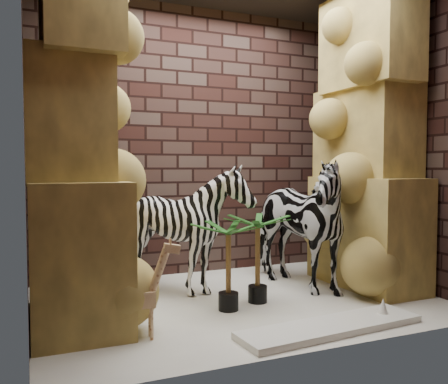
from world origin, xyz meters
name	(u,v)px	position (x,y,z in m)	size (l,w,h in m)	color
floor	(239,301)	(0.00, 0.00, 0.00)	(3.50, 3.50, 0.00)	white
wall_back	(193,141)	(0.00, 1.25, 1.50)	(3.50, 3.50, 0.00)	black
wall_front	(321,121)	(0.00, -1.25, 1.50)	(3.50, 3.50, 0.00)	black
wall_left	(24,127)	(-1.75, 0.00, 1.50)	(3.00, 3.00, 0.00)	black
wall_right	(393,139)	(1.75, 0.00, 1.50)	(3.00, 3.00, 0.00)	black
rock_pillar_left	(74,129)	(-1.40, 0.00, 1.50)	(0.68, 1.30, 3.00)	#DAB958
rock_pillar_right	(367,138)	(1.42, 0.00, 1.50)	(0.58, 1.25, 3.00)	#DAB958
zebra_right	(292,213)	(0.67, 0.21, 0.75)	(0.68, 1.27, 1.50)	white
zebra_left	(186,236)	(-0.36, 0.42, 0.56)	(0.99, 1.23, 1.11)	white
giraffe_toy	(137,289)	(-1.05, -0.59, 0.36)	(0.37, 0.12, 0.72)	#E4BA85
palm_front	(258,258)	(0.13, -0.11, 0.40)	(0.36, 0.36, 0.79)	#134710
palm_back	(228,266)	(-0.20, -0.22, 0.38)	(0.36, 0.36, 0.76)	#134710
surfboard	(331,327)	(0.31, -0.96, 0.03)	(1.49, 0.36, 0.05)	white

